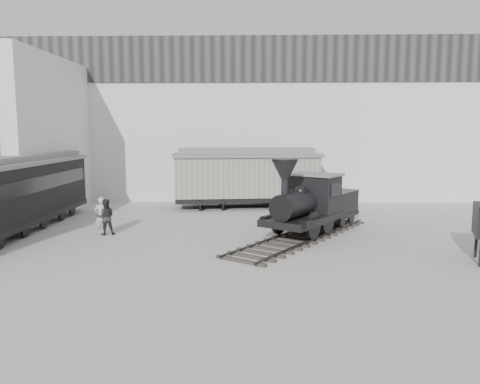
{
  "coord_description": "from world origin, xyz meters",
  "views": [
    {
      "loc": [
        -0.06,
        -17.7,
        4.82
      ],
      "look_at": [
        -0.61,
        3.83,
        2.0
      ],
      "focal_mm": 35.0,
      "sensor_mm": 36.0,
      "label": 1
    }
  ],
  "objects_px": {
    "passenger_coach": "(17,192)",
    "visitor_b": "(106,217)",
    "visitor_a": "(101,216)",
    "boxcar": "(247,176)",
    "locomotive": "(310,207)"
  },
  "relations": [
    {
      "from": "locomotive",
      "to": "visitor_a",
      "type": "bearing_deg",
      "value": -145.95
    },
    {
      "from": "locomotive",
      "to": "passenger_coach",
      "type": "distance_m",
      "value": 14.05
    },
    {
      "from": "passenger_coach",
      "to": "visitor_b",
      "type": "xyz_separation_m",
      "value": [
        4.51,
        -0.77,
        -1.04
      ]
    },
    {
      "from": "visitor_a",
      "to": "visitor_b",
      "type": "relative_size",
      "value": 1.04
    },
    {
      "from": "visitor_b",
      "to": "boxcar",
      "type": "bearing_deg",
      "value": -145.71
    },
    {
      "from": "locomotive",
      "to": "visitor_b",
      "type": "height_order",
      "value": "locomotive"
    },
    {
      "from": "passenger_coach",
      "to": "boxcar",
      "type": "bearing_deg",
      "value": 33.85
    },
    {
      "from": "boxcar",
      "to": "locomotive",
      "type": "bearing_deg",
      "value": -76.47
    },
    {
      "from": "visitor_a",
      "to": "visitor_b",
      "type": "height_order",
      "value": "visitor_a"
    },
    {
      "from": "passenger_coach",
      "to": "visitor_a",
      "type": "height_order",
      "value": "passenger_coach"
    },
    {
      "from": "visitor_b",
      "to": "passenger_coach",
      "type": "bearing_deg",
      "value": -26.64
    },
    {
      "from": "passenger_coach",
      "to": "visitor_b",
      "type": "distance_m",
      "value": 4.69
    },
    {
      "from": "passenger_coach",
      "to": "visitor_a",
      "type": "xyz_separation_m",
      "value": [
        4.27,
        -0.64,
        -1.0
      ]
    },
    {
      "from": "visitor_a",
      "to": "visitor_b",
      "type": "xyz_separation_m",
      "value": [
        0.24,
        -0.13,
        -0.04
      ]
    },
    {
      "from": "boxcar",
      "to": "passenger_coach",
      "type": "relative_size",
      "value": 0.75
    }
  ]
}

